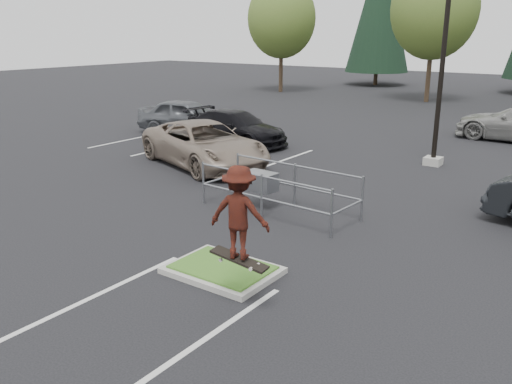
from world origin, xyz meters
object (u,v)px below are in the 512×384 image
Objects in this scene: light_pole at (445,39)px; skateboarder at (239,213)px; car_l_grey at (187,116)px; decid_b at (434,12)px; cart_corral at (265,182)px; car_l_black at (235,127)px; decid_a at (282,21)px; conif_a at (380,4)px; car_l_tan at (204,144)px.

light_pole reaches higher than skateboarder.
decid_b is at bearing -28.68° from car_l_grey.
car_l_black reaches higher than cart_corral.
cart_corral is (16.29, -26.00, -4.80)m from decid_a.
light_pole is at bearing -103.10° from skateboarder.
decid_b reaches higher than car_l_grey.
light_pole reaches higher than decid_a.
conif_a reaches higher than car_l_grey.
car_l_tan is 6.73m from car_l_grey.
decid_b reaches higher than skateboarder.
conif_a is at bearing 130.17° from decid_b.
decid_b is 0.74× the size of conif_a.
car_l_black is at bearing -95.77° from decid_b.
decid_b is (-6.51, 18.53, 1.48)m from light_pole.
cart_corral is 0.88× the size of car_l_black.
skateboarder is (0.70, -13.00, -2.72)m from light_pole.
decid_a is 26.19m from car_l_tan.
light_pole reaches higher than car_l_grey.
decid_b is 27.35m from cart_corral.
car_l_black is 3.57m from car_l_grey.
decid_a is 36.69m from skateboarder.
conif_a reaches higher than decid_a.
conif_a is 30.46m from car_l_black.
car_l_grey is (2.50, -28.50, -6.26)m from conif_a.
cart_corral is at bearing -57.93° from decid_a.
decid_b is 12.43m from conif_a.
light_pole is at bearing -75.71° from car_l_black.
conif_a reaches higher than light_pole.
conif_a is 2.66× the size of car_l_grey.
car_l_tan is at bearing -63.45° from decid_a.
car_l_black is (-6.28, 6.78, -0.04)m from cart_corral.
light_pole is 31.63m from conif_a.
decid_b is at bearing 109.35° from light_pole.
car_l_black is at bearing -78.38° from conif_a.
skateboarder is 0.37× the size of car_l_grey.
decid_a is at bearing -74.42° from skateboarder.
decid_a is 12.02m from decid_b.
decid_a is 31.05m from cart_corral.
skateboarder is 0.36× the size of car_l_black.
conif_a reaches higher than car_l_black.
decid_a is 10.85m from conif_a.
decid_b is at bearing -93.30° from skateboarder.
conif_a is 34.42m from car_l_tan.
decid_b is at bearing 18.06° from car_l_tan.
light_pole is 9.09m from cart_corral.
conif_a is at bearing 117.38° from light_pole.
light_pole reaches higher than car_l_tan.
skateboarder is 15.02m from car_l_black.
decid_a is 1.98× the size of cart_corral.
conif_a is 44.04m from skateboarder.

